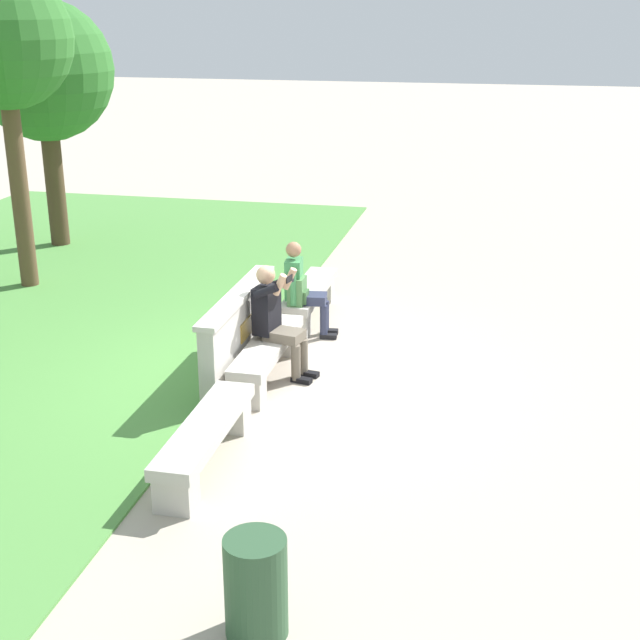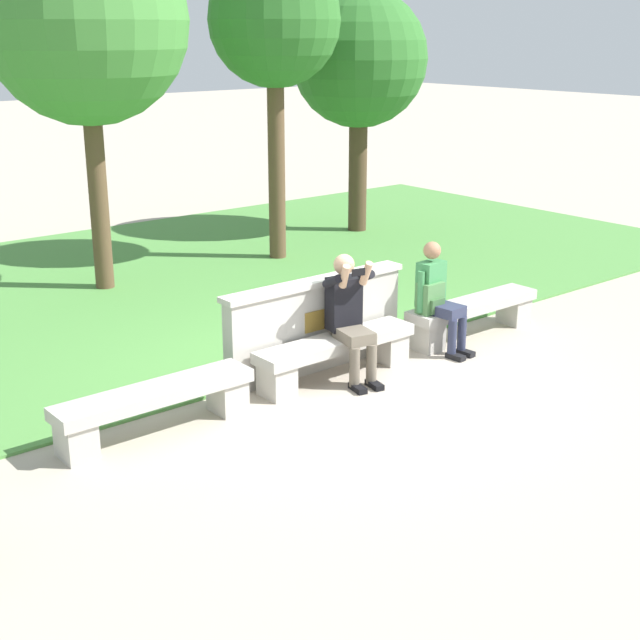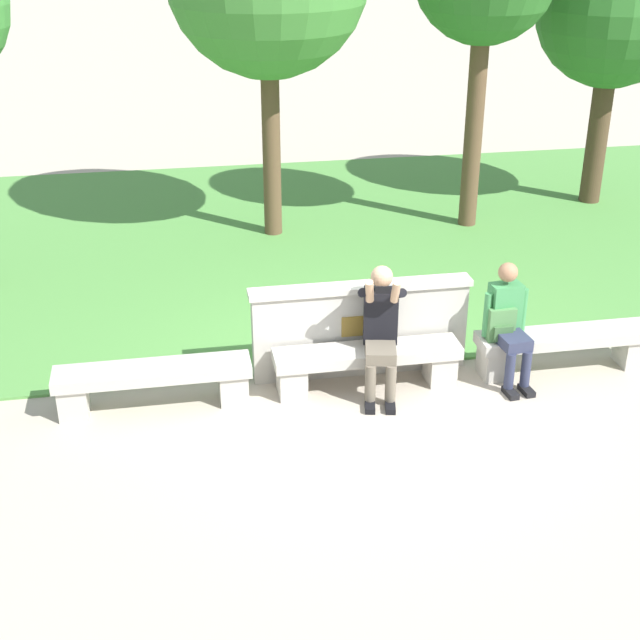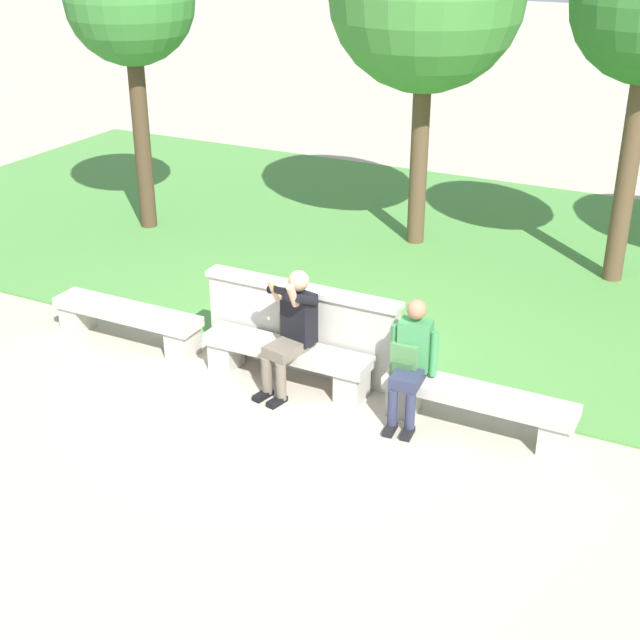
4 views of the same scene
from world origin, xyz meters
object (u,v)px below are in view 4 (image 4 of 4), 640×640
Objects in this scene: person_photographer at (292,326)px; person_distant at (412,358)px; backpack at (406,359)px; tree_left_background at (130,3)px; bench_near at (287,358)px; bench_mid at (478,404)px; bench_main at (127,319)px.

person_photographer is 1.34m from person_distant.
person_distant reaches higher than backpack.
person_distant is 7.34m from tree_left_background.
bench_near is 0.43× the size of tree_left_background.
bench_mid is at bearing 1.82° from backpack.
tree_left_background is at bearing 123.56° from bench_main.
tree_left_background is (-4.52, 3.48, 2.68)m from person_photographer.
bench_near is 1.50m from person_distant.
backpack is (1.27, 0.05, -0.11)m from person_photographer.
person_photographer is (0.11, -0.08, 0.44)m from bench_near.
bench_main is at bearing 180.00° from bench_near.
tree_left_background is (-5.86, 3.47, 2.74)m from person_distant.
person_photographer is 6.30m from tree_left_background.
bench_near is at bearing 178.99° from backpack.
bench_main is 1.45× the size of person_photographer.
person_distant is at bearing -174.57° from bench_mid.
backpack is at bearing -178.18° from bench_mid.
person_distant is (-0.69, -0.07, 0.37)m from bench_mid.
bench_main is 0.43× the size of tree_left_background.
backpack is (-0.77, -0.02, 0.33)m from bench_mid.
tree_left_background reaches higher than bench_mid.
bench_near is 4.47× the size of backpack.
person_photographer is (2.26, -0.08, 0.44)m from bench_main.
person_photographer is at bearing -179.59° from person_distant.
bench_mid is 4.47× the size of backpack.
backpack reaches higher than bench_main.
backpack is at bearing -30.64° from tree_left_background.
bench_main is at bearing -56.44° from tree_left_background.
bench_near is 1.45× the size of person_photographer.
backpack is at bearing -1.01° from bench_near.
person_distant is at bearing -2.60° from bench_near.
bench_main is at bearing 178.08° from person_photographer.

